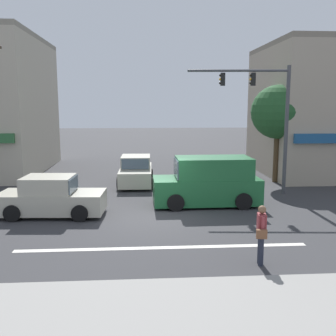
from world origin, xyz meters
TOP-DOWN VIEW (x-y plane):
  - ground_plane at (0.00, 0.00)m, footprint 120.00×120.00m
  - lane_marking_stripe at (0.00, -3.50)m, footprint 9.00×0.24m
  - street_tree at (7.00, 6.55)m, footprint 3.00×3.00m
  - traffic_light_mast at (5.42, 3.66)m, footprint 4.88×0.53m
  - sedan_crossing_center at (-0.93, 6.37)m, footprint 1.96×4.14m
  - sedan_crossing_rightbound at (-4.19, 0.39)m, footprint 4.20×2.08m
  - van_crossing_leftbound at (2.29, 1.61)m, footprint 4.62×2.07m
  - pedestrian_foreground_with_bag at (2.61, -4.98)m, footprint 0.37×0.67m

SIDE VIEW (x-z plane):
  - ground_plane at x=0.00m, z-range 0.00..0.00m
  - lane_marking_stripe at x=0.00m, z-range 0.00..0.01m
  - sedan_crossing_center at x=-0.93m, z-range -0.08..1.50m
  - sedan_crossing_rightbound at x=-4.19m, z-range -0.08..1.50m
  - pedestrian_foreground_with_bag at x=2.61m, z-range 0.12..1.79m
  - van_crossing_leftbound at x=2.29m, z-range -0.05..2.06m
  - street_tree at x=7.00m, z-range 1.20..6.66m
  - traffic_light_mast at x=5.42m, z-range 1.08..7.28m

